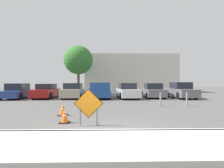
{
  "coord_description": "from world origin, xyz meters",
  "views": [
    {
      "loc": [
        0.04,
        -5.5,
        1.64
      ],
      "look_at": [
        0.48,
        13.16,
        1.45
      ],
      "focal_mm": 28.0,
      "sensor_mm": 36.0,
      "label": 1
    }
  ],
  "objects_px": {
    "bollard_nearest": "(160,99)",
    "pickup_truck": "(100,91)",
    "parked_car_second": "(46,91)",
    "bollard_second": "(187,99)",
    "traffic_cone_second": "(63,109)",
    "parked_car_fourth": "(127,91)",
    "parked_car_third": "(73,91)",
    "parked_car_sixth": "(181,91)",
    "parked_car_fifth": "(153,91)",
    "parked_car_nearest": "(18,92)",
    "traffic_cone_nearest": "(65,116)",
    "road_closed_sign": "(89,106)"
  },
  "relations": [
    {
      "from": "parked_car_second",
      "to": "bollard_second",
      "type": "relative_size",
      "value": 4.93
    },
    {
      "from": "traffic_cone_nearest",
      "to": "parked_car_sixth",
      "type": "xyz_separation_m",
      "value": [
        9.34,
        10.88,
        0.46
      ]
    },
    {
      "from": "traffic_cone_nearest",
      "to": "bollard_second",
      "type": "xyz_separation_m",
      "value": [
        7.16,
        4.73,
        0.2
      ]
    },
    {
      "from": "parked_car_third",
      "to": "parked_car_fifth",
      "type": "height_order",
      "value": "parked_car_third"
    },
    {
      "from": "traffic_cone_second",
      "to": "bollard_second",
      "type": "bearing_deg",
      "value": 22.35
    },
    {
      "from": "traffic_cone_second",
      "to": "bollard_nearest",
      "type": "bearing_deg",
      "value": 28.37
    },
    {
      "from": "parked_car_second",
      "to": "bollard_second",
      "type": "xyz_separation_m",
      "value": [
        11.79,
        -6.44,
        -0.2
      ]
    },
    {
      "from": "pickup_truck",
      "to": "parked_car_fifth",
      "type": "xyz_separation_m",
      "value": [
        5.58,
        0.42,
        -0.02
      ]
    },
    {
      "from": "road_closed_sign",
      "to": "parked_car_fourth",
      "type": "xyz_separation_m",
      "value": [
        2.74,
        11.29,
        -0.01
      ]
    },
    {
      "from": "pickup_truck",
      "to": "traffic_cone_nearest",
      "type": "bearing_deg",
      "value": 83.3
    },
    {
      "from": "traffic_cone_nearest",
      "to": "pickup_truck",
      "type": "relative_size",
      "value": 0.11
    },
    {
      "from": "parked_car_second",
      "to": "parked_car_third",
      "type": "distance_m",
      "value": 2.8
    },
    {
      "from": "bollard_nearest",
      "to": "pickup_truck",
      "type": "bearing_deg",
      "value": 125.52
    },
    {
      "from": "road_closed_sign",
      "to": "traffic_cone_nearest",
      "type": "relative_size",
      "value": 2.32
    },
    {
      "from": "parked_car_third",
      "to": "parked_car_sixth",
      "type": "relative_size",
      "value": 0.92
    },
    {
      "from": "pickup_truck",
      "to": "parked_car_sixth",
      "type": "distance_m",
      "value": 8.37
    },
    {
      "from": "parked_car_fifth",
      "to": "bollard_nearest",
      "type": "bearing_deg",
      "value": 81.37
    },
    {
      "from": "parked_car_nearest",
      "to": "bollard_second",
      "type": "distance_m",
      "value": 15.81
    },
    {
      "from": "parked_car_third",
      "to": "parked_car_sixth",
      "type": "distance_m",
      "value": 11.18
    },
    {
      "from": "parked_car_fourth",
      "to": "traffic_cone_second",
      "type": "bearing_deg",
      "value": 61.64
    },
    {
      "from": "pickup_truck",
      "to": "bollard_nearest",
      "type": "bearing_deg",
      "value": 123.93
    },
    {
      "from": "parked_car_third",
      "to": "parked_car_fifth",
      "type": "bearing_deg",
      "value": -179.17
    },
    {
      "from": "traffic_cone_nearest",
      "to": "parked_car_fifth",
      "type": "bearing_deg",
      "value": 59.82
    },
    {
      "from": "parked_car_sixth",
      "to": "bollard_nearest",
      "type": "relative_size",
      "value": 4.88
    },
    {
      "from": "pickup_truck",
      "to": "bollard_nearest",
      "type": "height_order",
      "value": "pickup_truck"
    },
    {
      "from": "parked_car_fifth",
      "to": "parked_car_third",
      "type": "bearing_deg",
      "value": 3.93
    },
    {
      "from": "traffic_cone_nearest",
      "to": "parked_car_second",
      "type": "distance_m",
      "value": 12.1
    },
    {
      "from": "parked_car_sixth",
      "to": "road_closed_sign",
      "type": "bearing_deg",
      "value": 53.49
    },
    {
      "from": "parked_car_sixth",
      "to": "bollard_second",
      "type": "distance_m",
      "value": 6.53
    },
    {
      "from": "parked_car_nearest",
      "to": "parked_car_fifth",
      "type": "bearing_deg",
      "value": 177.86
    },
    {
      "from": "bollard_second",
      "to": "parked_car_sixth",
      "type": "bearing_deg",
      "value": 70.41
    },
    {
      "from": "traffic_cone_second",
      "to": "parked_car_fourth",
      "type": "bearing_deg",
      "value": 65.34
    },
    {
      "from": "pickup_truck",
      "to": "bollard_second",
      "type": "relative_size",
      "value": 5.69
    },
    {
      "from": "parked_car_nearest",
      "to": "parked_car_fourth",
      "type": "bearing_deg",
      "value": 176.02
    },
    {
      "from": "road_closed_sign",
      "to": "parked_car_fourth",
      "type": "distance_m",
      "value": 11.62
    },
    {
      "from": "bollard_nearest",
      "to": "parked_car_sixth",
      "type": "bearing_deg",
      "value": 56.88
    },
    {
      "from": "parked_car_second",
      "to": "parked_car_fifth",
      "type": "distance_m",
      "value": 11.18
    },
    {
      "from": "bollard_second",
      "to": "parked_car_fourth",
      "type": "bearing_deg",
      "value": 119.23
    },
    {
      "from": "parked_car_fifth",
      "to": "parked_car_sixth",
      "type": "distance_m",
      "value": 2.82
    },
    {
      "from": "traffic_cone_nearest",
      "to": "parked_car_third",
      "type": "bearing_deg",
      "value": 99.5
    },
    {
      "from": "traffic_cone_nearest",
      "to": "parked_car_third",
      "type": "relative_size",
      "value": 0.14
    },
    {
      "from": "pickup_truck",
      "to": "parked_car_sixth",
      "type": "xyz_separation_m",
      "value": [
        8.37,
        0.03,
        0.03
      ]
    },
    {
      "from": "parked_car_fourth",
      "to": "road_closed_sign",
      "type": "bearing_deg",
      "value": 72.69
    },
    {
      "from": "traffic_cone_nearest",
      "to": "parked_car_nearest",
      "type": "xyz_separation_m",
      "value": [
        -7.43,
        10.83,
        0.4
      ]
    },
    {
      "from": "pickup_truck",
      "to": "parked_car_fifth",
      "type": "height_order",
      "value": "pickup_truck"
    },
    {
      "from": "traffic_cone_second",
      "to": "parked_car_second",
      "type": "relative_size",
      "value": 0.14
    },
    {
      "from": "parked_car_third",
      "to": "parked_car_fifth",
      "type": "relative_size",
      "value": 1.01
    },
    {
      "from": "pickup_truck",
      "to": "parked_car_fourth",
      "type": "relative_size",
      "value": 1.15
    },
    {
      "from": "traffic_cone_nearest",
      "to": "traffic_cone_second",
      "type": "relative_size",
      "value": 0.94
    },
    {
      "from": "parked_car_nearest",
      "to": "pickup_truck",
      "type": "bearing_deg",
      "value": 176.2
    }
  ]
}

